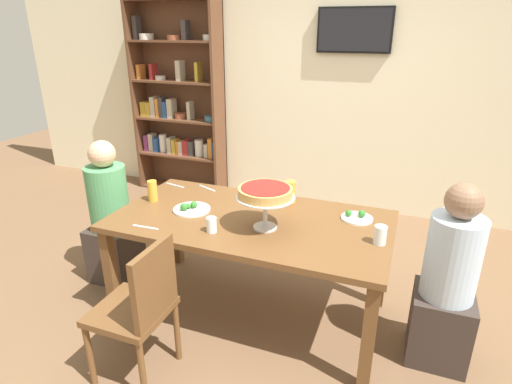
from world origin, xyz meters
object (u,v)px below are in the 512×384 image
at_px(television, 354,30).
at_px(cutlery_fork_far, 145,227).
at_px(cutlery_knife_far, 207,188).
at_px(bookshelf, 178,103).
at_px(cutlery_fork_near, 175,185).
at_px(salad_plate_far_diner, 357,217).
at_px(salad_plate_near_diner, 191,209).
at_px(dining_table, 251,229).
at_px(water_glass_clear_far, 212,225).
at_px(beer_glass_amber_tall, 290,192).
at_px(chair_near_left, 140,306).
at_px(water_glass_clear_near, 380,235).
at_px(beer_glass_amber_short, 153,191).
at_px(cutlery_knife_near, 260,200).
at_px(diner_head_east, 446,289).
at_px(deep_dish_pizza_stand, 265,194).
at_px(diner_head_west, 112,222).

xyz_separation_m(television, cutlery_fork_far, (-0.83, -2.47, -1.15)).
bearing_deg(cutlery_knife_far, bookshelf, -31.05).
bearing_deg(cutlery_fork_near, salad_plate_far_diner, -172.45).
height_order(salad_plate_near_diner, cutlery_knife_far, salad_plate_near_diner).
bearing_deg(bookshelf, salad_plate_near_diner, -57.55).
bearing_deg(dining_table, water_glass_clear_far, -119.41).
distance_m(dining_table, cutlery_fork_far, 0.68).
height_order(cutlery_fork_near, cutlery_knife_far, same).
xyz_separation_m(salad_plate_near_diner, beer_glass_amber_tall, (0.59, 0.39, 0.06)).
distance_m(salad_plate_far_diner, water_glass_clear_far, 0.95).
relative_size(television, chair_near_left, 0.84).
xyz_separation_m(water_glass_clear_near, water_glass_clear_far, (-0.98, -0.22, -0.01)).
bearing_deg(dining_table, beer_glass_amber_tall, 65.54).
xyz_separation_m(water_glass_clear_near, cutlery_fork_far, (-1.40, -0.31, -0.05)).
xyz_separation_m(chair_near_left, water_glass_clear_near, (1.18, 0.72, 0.31)).
distance_m(cutlery_fork_near, cutlery_knife_far, 0.27).
bearing_deg(water_glass_clear_near, bookshelf, 141.10).
relative_size(dining_table, beer_glass_amber_short, 11.83).
xyz_separation_m(television, chair_near_left, (-0.61, -2.88, -1.40)).
bearing_deg(water_glass_clear_far, chair_near_left, -111.76).
xyz_separation_m(dining_table, water_glass_clear_far, (-0.15, -0.27, 0.13)).
height_order(beer_glass_amber_tall, water_glass_clear_far, beer_glass_amber_tall).
bearing_deg(water_glass_clear_far, salad_plate_far_diner, 32.11).
xyz_separation_m(water_glass_clear_near, cutlery_knife_near, (-0.88, 0.37, -0.05)).
relative_size(bookshelf, diner_head_east, 1.92).
distance_m(diner_head_east, deep_dish_pizza_stand, 1.20).
distance_m(beer_glass_amber_short, cutlery_knife_far, 0.45).
bearing_deg(chair_near_left, beer_glass_amber_short, 27.95).
xyz_separation_m(beer_glass_amber_tall, water_glass_clear_near, (0.66, -0.41, -0.02)).
bearing_deg(salad_plate_near_diner, beer_glass_amber_tall, 33.41).
xyz_separation_m(chair_near_left, salad_plate_near_diner, (-0.08, 0.74, 0.27)).
distance_m(bookshelf, cutlery_knife_near, 2.41).
xyz_separation_m(salad_plate_far_diner, cutlery_knife_far, (-1.18, 0.15, -0.01)).
height_order(diner_head_west, diner_head_east, same).
bearing_deg(cutlery_knife_far, cutlery_knife_near, -165.75).
height_order(bookshelf, cutlery_knife_near, bookshelf).
relative_size(diner_head_west, cutlery_knife_far, 6.39).
bearing_deg(beer_glass_amber_tall, cutlery_knife_near, -169.06).
xyz_separation_m(beer_glass_amber_short, cutlery_knife_far, (0.25, 0.36, -0.07)).
xyz_separation_m(water_glass_clear_far, cutlery_knife_near, (0.10, 0.59, -0.05)).
height_order(diner_head_east, cutlery_knife_near, diner_head_east).
height_order(beer_glass_amber_tall, beer_glass_amber_short, beer_glass_amber_tall).
height_order(salad_plate_near_diner, cutlery_fork_far, salad_plate_near_diner).
bearing_deg(salad_plate_near_diner, diner_head_east, 1.13).
xyz_separation_m(salad_plate_near_diner, salad_plate_far_diner, (1.09, 0.27, -0.00)).
bearing_deg(salad_plate_far_diner, water_glass_clear_far, -147.89).
relative_size(diner_head_west, water_glass_clear_far, 12.05).
xyz_separation_m(cutlery_fork_near, cutlery_fork_far, (0.22, -0.72, 0.00)).
distance_m(bookshelf, salad_plate_far_diner, 2.99).
xyz_separation_m(chair_near_left, cutlery_fork_near, (-0.44, 1.12, 0.26)).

